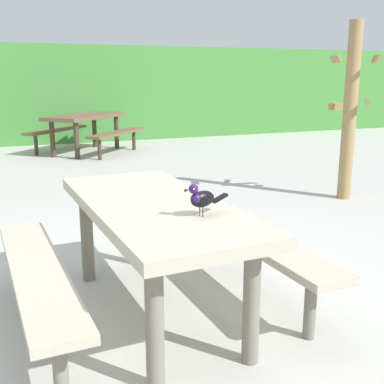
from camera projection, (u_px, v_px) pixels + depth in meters
ground_plane at (138, 316)px, 3.04m from camera, size 60.00×60.00×0.00m
hedge_wall at (28, 93)px, 11.16m from camera, size 28.00×2.23×2.13m
picnic_table_foreground at (155, 231)px, 2.93m from camera, size 1.76×1.84×0.74m
bird_grackle at (201, 198)px, 2.56m from camera, size 0.28×0.11×0.18m
picnic_table_mid_left at (86, 124)px, 9.33m from camera, size 2.40×2.40×0.74m
stalk_post_right_side at (350, 111)px, 5.70m from camera, size 0.62×0.57×2.10m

